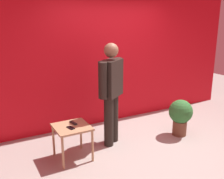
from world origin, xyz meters
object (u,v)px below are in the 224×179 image
object	(u,v)px
side_table	(72,131)
tv_remote	(73,123)
cell_phone	(71,128)
standing_person	(111,89)
potted_plant	(180,114)

from	to	relation	value
side_table	tv_remote	bearing A→B (deg)	57.61
side_table	cell_phone	world-z (taller)	cell_phone
side_table	cell_phone	xyz separation A→B (m)	(-0.04, -0.06, 0.09)
side_table	tv_remote	world-z (taller)	tv_remote
side_table	cell_phone	distance (m)	0.11
standing_person	tv_remote	size ratio (longest dim) A/B	10.32
side_table	potted_plant	world-z (taller)	potted_plant
standing_person	tv_remote	xyz separation A→B (m)	(-0.72, -0.08, -0.43)
cell_phone	potted_plant	size ratio (longest dim) A/B	0.21
side_table	potted_plant	bearing A→B (deg)	-4.35
tv_remote	potted_plant	distance (m)	2.03
side_table	cell_phone	size ratio (longest dim) A/B	3.76
side_table	potted_plant	size ratio (longest dim) A/B	0.79
standing_person	tv_remote	world-z (taller)	standing_person
cell_phone	tv_remote	distance (m)	0.18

